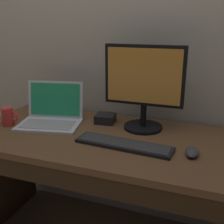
{
  "coord_description": "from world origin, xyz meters",
  "views": [
    {
      "loc": [
        0.57,
        -1.33,
        1.34
      ],
      "look_at": [
        0.08,
        0.0,
        0.88
      ],
      "focal_mm": 45.57,
      "sensor_mm": 36.0,
      "label": 1
    }
  ],
  "objects_px": {
    "wired_keyboard": "(124,145)",
    "external_drive_box": "(105,118)",
    "external_monitor": "(144,84)",
    "coffee_mug": "(8,116)",
    "computer_mouse": "(192,152)",
    "laptop_silver": "(51,116)"
  },
  "relations": [
    {
      "from": "wired_keyboard",
      "to": "coffee_mug",
      "type": "height_order",
      "value": "coffee_mug"
    },
    {
      "from": "wired_keyboard",
      "to": "computer_mouse",
      "type": "xyz_separation_m",
      "value": [
        0.33,
        0.01,
        0.01
      ]
    },
    {
      "from": "external_monitor",
      "to": "coffee_mug",
      "type": "height_order",
      "value": "external_monitor"
    },
    {
      "from": "wired_keyboard",
      "to": "computer_mouse",
      "type": "relative_size",
      "value": 4.42
    },
    {
      "from": "external_drive_box",
      "to": "coffee_mug",
      "type": "height_order",
      "value": "coffee_mug"
    },
    {
      "from": "external_monitor",
      "to": "computer_mouse",
      "type": "height_order",
      "value": "external_monitor"
    },
    {
      "from": "computer_mouse",
      "to": "coffee_mug",
      "type": "height_order",
      "value": "coffee_mug"
    },
    {
      "from": "laptop_silver",
      "to": "wired_keyboard",
      "type": "relative_size",
      "value": 0.81
    },
    {
      "from": "computer_mouse",
      "to": "coffee_mug",
      "type": "relative_size",
      "value": 1.0
    },
    {
      "from": "wired_keyboard",
      "to": "coffee_mug",
      "type": "relative_size",
      "value": 4.44
    },
    {
      "from": "laptop_silver",
      "to": "coffee_mug",
      "type": "relative_size",
      "value": 3.59
    },
    {
      "from": "external_monitor",
      "to": "computer_mouse",
      "type": "relative_size",
      "value": 4.21
    },
    {
      "from": "wired_keyboard",
      "to": "coffee_mug",
      "type": "bearing_deg",
      "value": 176.12
    },
    {
      "from": "computer_mouse",
      "to": "coffee_mug",
      "type": "bearing_deg",
      "value": 177.16
    },
    {
      "from": "computer_mouse",
      "to": "coffee_mug",
      "type": "distance_m",
      "value": 1.07
    },
    {
      "from": "external_monitor",
      "to": "wired_keyboard",
      "type": "bearing_deg",
      "value": -96.55
    },
    {
      "from": "laptop_silver",
      "to": "external_drive_box",
      "type": "distance_m",
      "value": 0.33
    },
    {
      "from": "laptop_silver",
      "to": "computer_mouse",
      "type": "height_order",
      "value": "laptop_silver"
    },
    {
      "from": "external_monitor",
      "to": "wired_keyboard",
      "type": "height_order",
      "value": "external_monitor"
    },
    {
      "from": "laptop_silver",
      "to": "wired_keyboard",
      "type": "distance_m",
      "value": 0.54
    },
    {
      "from": "wired_keyboard",
      "to": "external_drive_box",
      "type": "xyz_separation_m",
      "value": [
        -0.21,
        0.29,
        0.02
      ]
    },
    {
      "from": "external_monitor",
      "to": "computer_mouse",
      "type": "distance_m",
      "value": 0.46
    }
  ]
}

